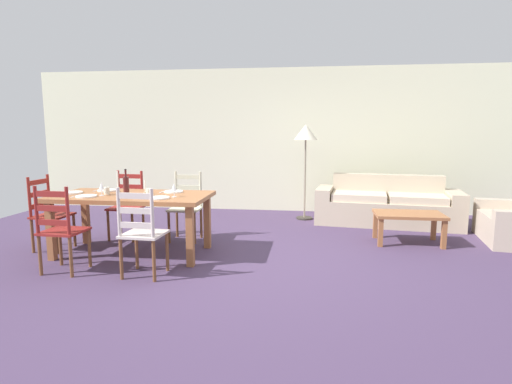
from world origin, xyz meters
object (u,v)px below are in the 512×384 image
Objects in this scene: dining_chair_far_left at (127,205)px; coffee_cup_secondary at (107,191)px; dining_table at (132,201)px; standing_lamp at (306,138)px; coffee_cup_primary at (149,192)px; couch at (387,206)px; coffee_table at (409,218)px; wine_glass_near_left at (101,187)px; wine_glass_near_right at (174,188)px; dining_chair_far_right at (186,206)px; dining_chair_head_west at (49,213)px; dining_chair_near_left at (61,230)px; dining_chair_near_right at (142,232)px; wine_bottle at (126,185)px.

dining_chair_far_left is 10.67× the size of coffee_cup_secondary.
standing_lamp is (2.08, 2.37, 0.75)m from dining_table.
coffee_cup_primary reaches higher than couch.
standing_lamp is (-1.43, 1.40, 1.06)m from coffee_table.
dining_chair_far_left is at bearing -176.43° from coffee_table.
wine_glass_near_left and wine_glass_near_right have the same top height.
dining_chair_far_left is 3.13m from standing_lamp.
wine_glass_near_left is 1.79× the size of coffee_cup_primary.
dining_chair_far_right is 5.96× the size of wine_glass_near_left.
dining_table is 0.34m from coffee_cup_secondary.
standing_lamp is (3.23, 2.34, 0.93)m from dining_chair_head_west.
wine_glass_near_right is at bearing -5.56° from coffee_cup_secondary.
dining_table is at bearing 23.05° from wine_glass_near_left.
coffee_table is at bearing 3.57° from dining_chair_far_left.
dining_chair_near_left reaches higher than wine_glass_near_left.
coffee_cup_primary is at bearing 3.79° from wine_glass_near_left.
dining_chair_near_right is 0.77m from coffee_cup_primary.
coffee_table is at bearing 11.37° from dining_chair_head_west.
couch is at bearing 31.77° from wine_glass_near_left.
wine_glass_near_right is 0.33m from coffee_cup_primary.
dining_chair_far_right is at bearing 77.67° from coffee_cup_primary.
dining_chair_head_west is at bearing -144.09° from standing_lamp.
dining_chair_far_left is 10.67× the size of coffee_cup_primary.
dining_chair_near_left is 1.00× the size of dining_chair_near_right.
dining_chair_far_right is 3.07m from coffee_table.
wine_glass_near_left reaches higher than dining_table.
wine_glass_near_left is 4.02m from coffee_table.
wine_glass_near_left is 0.10× the size of standing_lamp.
wine_glass_near_right is (1.00, -0.85, 0.38)m from dining_chair_far_left.
dining_chair_head_west is 5.96× the size of wine_glass_near_right.
dining_chair_head_west reaches higher than wine_glass_near_right.
couch is (2.98, 1.44, -0.19)m from dining_chair_far_right.
dining_chair_far_left is (-0.86, 1.50, 0.00)m from dining_chair_near_right.
coffee_cup_secondary is (-0.25, -0.01, -0.07)m from wine_bottle.
standing_lamp reaches higher than coffee_cup_secondary.
dining_chair_near_left reaches higher than coffee_table.
dining_chair_far_left is 5.96× the size of wine_glass_near_left.
wine_glass_near_right reaches higher than couch.
dining_table is 21.11× the size of coffee_cup_primary.
coffee_cup_primary is at bearing -12.54° from wine_bottle.
dining_chair_near_left is 0.76m from wine_glass_near_left.
dining_chair_far_left is at bearing 43.17° from dining_chair_head_west.
dining_chair_near_left is at bearing -118.36° from wine_bottle.
standing_lamp is at bearing 135.70° from coffee_table.
wine_bottle reaches higher than wine_glass_near_left.
couch is (4.59, 2.15, -0.19)m from dining_chair_head_west.
dining_chair_head_west is 3.04× the size of wine_bottle.
dining_chair_near_right is at bearing -150.25° from coffee_table.
dining_chair_head_west is at bearing -168.63° from coffee_table.
dining_chair_near_right and dining_chair_far_left have the same top height.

